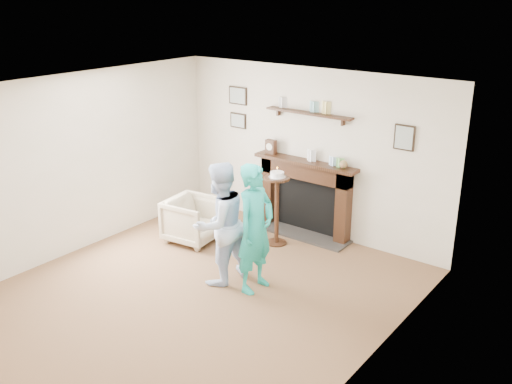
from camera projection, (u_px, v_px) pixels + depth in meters
ground at (198, 294)px, 7.00m from camera, size 5.00×5.00×0.00m
room_shell at (232, 155)px, 6.97m from camera, size 4.54×5.02×2.52m
armchair at (194, 240)px, 8.49m from camera, size 0.81×0.79×0.66m
man at (221, 280)px, 7.34m from camera, size 0.71×0.85×1.58m
woman at (255, 288)px, 7.16m from camera, size 0.39×0.59×1.62m
pedestal_table at (277, 197)px, 8.16m from camera, size 0.37×0.37×1.18m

